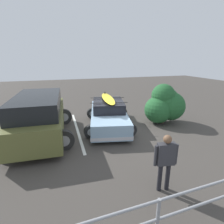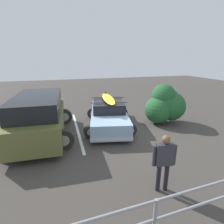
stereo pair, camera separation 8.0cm
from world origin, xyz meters
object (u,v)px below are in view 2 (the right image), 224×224
Objects in this scene: bush_near_left at (165,104)px; suv_car at (40,116)px; sedan_car at (109,114)px; person_bystander at (164,159)px.

suv_car is at bearing -0.08° from bush_near_left.
sedan_car is at bearing -7.00° from bush_near_left.
bush_near_left is at bearing 173.00° from sedan_car.
bush_near_left is (-2.91, -4.48, 0.10)m from person_bystander.
person_bystander is (-3.34, 4.49, -0.02)m from suv_car.
suv_car reaches higher than person_bystander.
sedan_car is 3.08m from bush_near_left.
bush_near_left reaches higher than suv_car.
bush_near_left reaches higher than person_bystander.
suv_car is 6.25m from bush_near_left.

